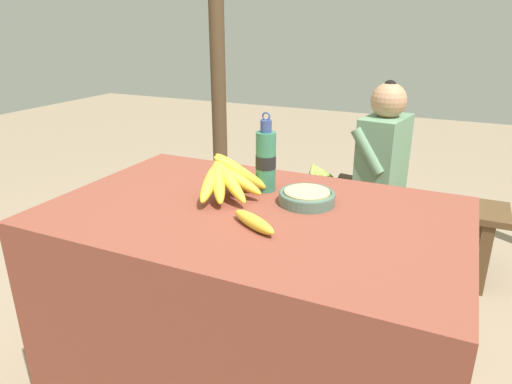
% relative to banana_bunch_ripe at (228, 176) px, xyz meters
% --- Properties ---
extents(market_counter, '(1.33, 0.84, 0.80)m').
position_rel_banana_bunch_ripe_xyz_m(market_counter, '(0.12, -0.06, -0.47)').
color(market_counter, brown).
rests_on(market_counter, ground_plane).
extents(banana_bunch_ripe, '(0.21, 0.33, 0.16)m').
position_rel_banana_bunch_ripe_xyz_m(banana_bunch_ripe, '(0.00, 0.00, 0.00)').
color(banana_bunch_ripe, '#4C381E').
rests_on(banana_bunch_ripe, market_counter).
extents(serving_bowl, '(0.19, 0.19, 0.04)m').
position_rel_banana_bunch_ripe_xyz_m(serving_bowl, '(0.26, 0.06, -0.05)').
color(serving_bowl, '#4C6B5B').
rests_on(serving_bowl, market_counter).
extents(water_bottle, '(0.07, 0.07, 0.28)m').
position_rel_banana_bunch_ripe_xyz_m(water_bottle, '(0.09, 0.12, 0.04)').
color(water_bottle, '#337556').
rests_on(water_bottle, market_counter).
extents(loose_banana_front, '(0.18, 0.13, 0.04)m').
position_rel_banana_bunch_ripe_xyz_m(loose_banana_front, '(0.19, -0.19, -0.05)').
color(loose_banana_front, gold).
rests_on(loose_banana_front, market_counter).
extents(wooden_bench, '(1.39, 0.32, 0.44)m').
position_rel_banana_bunch_ripe_xyz_m(wooden_bench, '(0.30, 1.23, -0.51)').
color(wooden_bench, brown).
rests_on(wooden_bench, ground_plane).
extents(seated_vendor, '(0.44, 0.42, 1.08)m').
position_rel_banana_bunch_ripe_xyz_m(seated_vendor, '(0.28, 1.21, -0.24)').
color(seated_vendor, '#473828').
rests_on(seated_vendor, ground_plane).
extents(banana_bunch_green, '(0.19, 0.29, 0.14)m').
position_rel_banana_bunch_ripe_xyz_m(banana_bunch_green, '(-0.04, 1.23, -0.37)').
color(banana_bunch_green, '#4C381E').
rests_on(banana_bunch_green, wooden_bench).
extents(support_post_near, '(0.11, 0.11, 2.48)m').
position_rel_banana_bunch_ripe_xyz_m(support_post_near, '(-0.94, 1.63, 0.37)').
color(support_post_near, '#4C3823').
rests_on(support_post_near, ground_plane).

